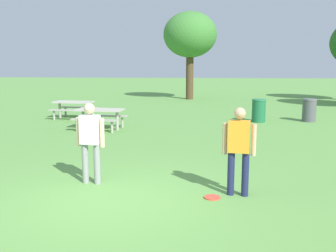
{
  "coord_description": "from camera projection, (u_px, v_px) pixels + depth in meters",
  "views": [
    {
      "loc": [
        1.61,
        -6.32,
        2.41
      ],
      "look_at": [
        0.84,
        2.29,
        1.0
      ],
      "focal_mm": 40.86,
      "sensor_mm": 36.0,
      "label": 1
    }
  ],
  "objects": [
    {
      "name": "tree_tall_left",
      "position": [
        190.0,
        35.0,
        25.61
      ],
      "size": [
        3.59,
        3.59,
        5.87
      ],
      "color": "#4C3823",
      "rests_on": "ground"
    },
    {
      "name": "frisbee",
      "position": [
        212.0,
        197.0,
        6.94
      ],
      "size": [
        0.29,
        0.29,
        0.03
      ],
      "primitive_type": "cylinder",
      "color": "#E04733",
      "rests_on": "ground"
    },
    {
      "name": "picnic_table_near",
      "position": [
        100.0,
        114.0,
        14.08
      ],
      "size": [
        1.85,
        1.6,
        0.77
      ],
      "color": "#B2ADA3",
      "rests_on": "ground"
    },
    {
      "name": "trash_can_beside_table",
      "position": [
        259.0,
        111.0,
        15.93
      ],
      "size": [
        0.59,
        0.59,
        0.96
      ],
      "color": "#1E663D",
      "rests_on": "ground"
    },
    {
      "name": "trash_can_further_along",
      "position": [
        309.0,
        110.0,
        16.05
      ],
      "size": [
        0.59,
        0.59,
        0.96
      ],
      "color": "#515156",
      "rests_on": "ground"
    },
    {
      "name": "picnic_table_far",
      "position": [
        74.0,
        106.0,
        16.92
      ],
      "size": [
        1.81,
        1.55,
        0.77
      ],
      "color": "#B2ADA3",
      "rests_on": "ground"
    },
    {
      "name": "person_catcher",
      "position": [
        90.0,
        138.0,
        7.66
      ],
      "size": [
        0.6,
        0.28,
        1.64
      ],
      "color": "gray",
      "rests_on": "ground"
    },
    {
      "name": "ground_plane",
      "position": [
        109.0,
        202.0,
        6.75
      ],
      "size": [
        120.0,
        120.0,
        0.0
      ],
      "primitive_type": "plane",
      "color": "#609947"
    },
    {
      "name": "person_thrower",
      "position": [
        239.0,
        146.0,
        6.94
      ],
      "size": [
        0.6,
        0.28,
        1.64
      ],
      "color": "#1E234C",
      "rests_on": "ground"
    }
  ]
}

